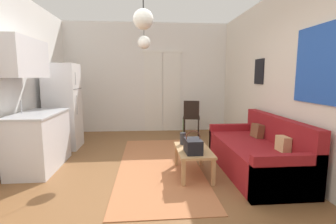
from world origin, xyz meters
TOP-DOWN VIEW (x-y plane):
  - ground_plane at (0.00, 0.00)m, footprint 4.85×7.54m
  - wall_back at (0.02, 3.52)m, footprint 4.45×0.13m
  - wall_right at (2.17, 0.00)m, footprint 0.12×7.14m
  - area_rug at (0.17, 0.78)m, footprint 1.30×3.20m
  - couch at (1.69, 0.36)m, footprint 0.90×1.95m
  - coffee_table at (0.66, 0.34)m, footprint 0.49×0.86m
  - bamboo_vase at (0.54, 0.61)m, footprint 0.09×0.09m
  - handbag at (0.62, 0.16)m, footprint 0.23×0.33m
  - refrigerator at (-1.72, 1.98)m, footprint 0.63×0.64m
  - kitchen_counter at (-1.77, 0.84)m, footprint 0.62×1.23m
  - accent_chair at (1.09, 2.86)m, footprint 0.49×0.48m
  - pendant_lamp_near at (-0.05, -0.20)m, footprint 0.24×0.24m
  - pendant_lamp_far at (-0.06, 1.53)m, footprint 0.24×0.24m

SIDE VIEW (x-z plane):
  - ground_plane at x=0.00m, z-range -0.10..0.00m
  - area_rug at x=0.17m, z-range 0.00..0.01m
  - couch at x=1.69m, z-range -0.15..0.71m
  - coffee_table at x=0.66m, z-range 0.14..0.54m
  - bamboo_vase at x=0.54m, z-range 0.29..0.70m
  - accent_chair at x=1.09m, z-range 0.06..0.94m
  - handbag at x=0.62m, z-range 0.34..0.66m
  - kitchen_counter at x=-1.77m, z-range -0.26..1.79m
  - refrigerator at x=-1.72m, z-range 0.00..1.73m
  - wall_back at x=0.02m, z-range -0.01..2.85m
  - wall_right at x=2.17m, z-range 0.00..2.87m
  - pendant_lamp_far at x=-0.06m, z-range 1.65..2.54m
  - pendant_lamp_near at x=-0.05m, z-range 1.69..2.56m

